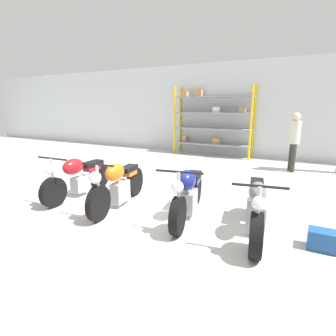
{
  "coord_description": "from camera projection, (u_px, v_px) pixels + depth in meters",
  "views": [
    {
      "loc": [
        2.43,
        -4.25,
        1.94
      ],
      "look_at": [
        0.0,
        0.4,
        0.7
      ],
      "focal_mm": 28.0,
      "sensor_mm": 36.0,
      "label": 1
    }
  ],
  "objects": [
    {
      "name": "ground_plane",
      "position": [
        159.0,
        206.0,
        5.21
      ],
      "size": [
        30.0,
        30.0,
        0.0
      ],
      "primitive_type": "plane",
      "color": "silver"
    },
    {
      "name": "person_browsing",
      "position": [
        294.0,
        137.0,
        7.77
      ],
      "size": [
        0.43,
        0.43,
        1.76
      ],
      "rotation": [
        0.0,
        0.0,
        3.58
      ],
      "color": "#38332D",
      "rests_on": "ground_plane"
    },
    {
      "name": "back_wall",
      "position": [
        237.0,
        110.0,
        10.15
      ],
      "size": [
        30.0,
        0.08,
        3.6
      ],
      "color": "silver",
      "rests_on": "ground_plane"
    },
    {
      "name": "motorcycle_orange",
      "position": [
        118.0,
        184.0,
        5.1
      ],
      "size": [
        0.61,
        2.04,
        1.0
      ],
      "rotation": [
        0.0,
        0.0,
        -1.42
      ],
      "color": "black",
      "rests_on": "ground_plane"
    },
    {
      "name": "shelving_rack",
      "position": [
        211.0,
        120.0,
        10.34
      ],
      "size": [
        3.14,
        0.63,
        2.7
      ],
      "color": "yellow",
      "rests_on": "ground_plane"
    },
    {
      "name": "motorcycle_red",
      "position": [
        78.0,
        176.0,
        5.69
      ],
      "size": [
        0.74,
        1.98,
        0.98
      ],
      "rotation": [
        0.0,
        0.0,
        -1.53
      ],
      "color": "black",
      "rests_on": "ground_plane"
    },
    {
      "name": "motorcycle_blue",
      "position": [
        188.0,
        193.0,
        4.62
      ],
      "size": [
        0.73,
        2.0,
        1.01
      ],
      "rotation": [
        0.0,
        0.0,
        -1.39
      ],
      "color": "black",
      "rests_on": "ground_plane"
    },
    {
      "name": "toolbox",
      "position": [
        325.0,
        241.0,
        3.6
      ],
      "size": [
        0.44,
        0.26,
        0.28
      ],
      "color": "#1E4C8C",
      "rests_on": "ground_plane"
    },
    {
      "name": "motorcycle_grey",
      "position": [
        256.0,
        208.0,
        4.02
      ],
      "size": [
        0.7,
        1.99,
        0.98
      ],
      "rotation": [
        0.0,
        0.0,
        -1.4
      ],
      "color": "black",
      "rests_on": "ground_plane"
    }
  ]
}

